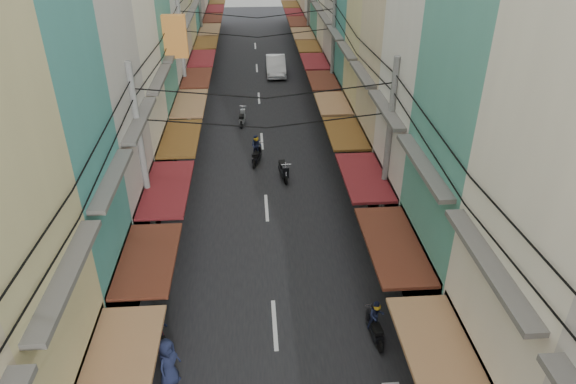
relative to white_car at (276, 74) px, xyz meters
name	(u,v)px	position (x,y,z in m)	size (l,w,h in m)	color
ground	(272,288)	(-1.62, -28.08, 0.00)	(160.00, 160.00, 0.00)	slate
road	(260,107)	(-1.62, -8.08, 0.01)	(10.00, 80.00, 0.02)	black
sidewalk_left	(169,110)	(-8.12, -8.08, 0.03)	(3.00, 80.00, 0.06)	slate
sidewalk_right	(348,105)	(4.88, -8.08, 0.03)	(3.00, 80.00, 0.06)	slate
utility_poles	(259,30)	(-1.62, -13.07, 6.59)	(10.20, 66.13, 8.20)	gray
white_car	(276,74)	(0.00, 0.00, 0.00)	(5.39, 2.11, 1.90)	silver
bicycle	(448,264)	(5.78, -27.12, 0.00)	(0.56, 1.48, 1.02)	black
moving_scooters	(262,208)	(-1.88, -22.92, 0.50)	(7.67, 21.57, 1.73)	black
parked_scooters	(409,347)	(2.73, -31.89, 0.46)	(13.16, 13.82, 0.97)	black
pedestrians	(154,246)	(-6.31, -26.40, 1.06)	(13.33, 23.22, 2.23)	black
traffic_sign	(391,227)	(3.16, -27.08, 1.96)	(0.10, 0.60, 2.72)	gray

